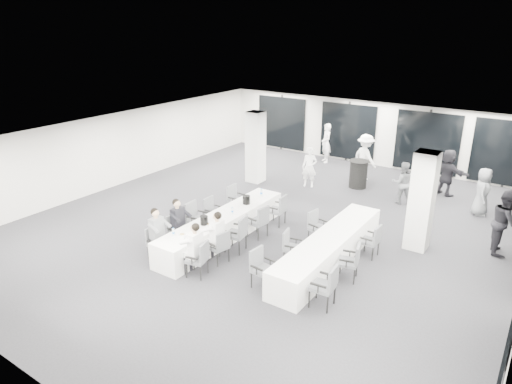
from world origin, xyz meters
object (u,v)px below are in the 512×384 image
chair_main_left_near (155,240)px  chair_side_left_near (261,266)px  chair_main_right_far (279,208)px  ice_bucket_far (246,200)px  chair_side_left_mid (291,245)px  standing_guest_f (448,169)px  cocktail_table (358,174)px  chair_main_left_mid (195,217)px  chair_side_left_far (316,225)px  chair_side_right_far (372,239)px  chair_main_right_mid (238,232)px  chair_side_right_mid (352,260)px  chair_main_right_fourth (260,220)px  chair_main_left_second (176,229)px  chair_main_right_second (220,245)px  standing_guest_c (365,154)px  banquet_table_main (223,227)px  chair_main_right_near (200,257)px  standing_guest_a (310,165)px  banquet_table_side (329,249)px  chair_main_left_fourth (212,210)px  chair_side_right_near (327,284)px  standing_guest_h (506,218)px  standing_guest_e (483,189)px  standing_guest_d (421,178)px  ice_bucket_near (204,220)px  chair_main_left_far (235,198)px  standing_guest_b (403,180)px  standing_guest_g (326,141)px

chair_main_left_near → chair_side_left_near: 3.19m
chair_main_right_far → ice_bucket_far: ice_bucket_far is taller
chair_main_right_far → chair_side_left_mid: chair_main_right_far is taller
standing_guest_f → ice_bucket_far: bearing=84.1°
cocktail_table → chair_main_left_mid: cocktail_table is taller
chair_side_left_far → chair_side_right_far: size_ratio=1.01×
chair_side_left_mid → chair_main_left_near: bearing=-73.1°
chair_main_right_mid → chair_side_right_mid: 3.19m
chair_main_right_fourth → chair_side_left_mid: 1.71m
cocktail_table → chair_main_left_second: (-2.35, -7.53, -0.02)m
chair_main_left_mid → chair_main_right_second: bearing=57.6°
chair_main_right_mid → standing_guest_c: (0.49, 7.92, 0.45)m
banquet_table_main → chair_main_right_near: 2.17m
cocktail_table → standing_guest_a: standing_guest_a is taller
chair_side_right_mid → standing_guest_a: 6.88m
banquet_table_side → cocktail_table: (-1.66, 5.99, 0.16)m
chair_main_left_fourth → chair_main_right_mid: size_ratio=0.90×
chair_side_left_near → chair_side_right_far: (1.67, 2.90, -0.03)m
chair_main_left_mid → chair_side_right_near: (4.86, -1.17, -0.00)m
chair_main_right_mid → chair_main_left_mid: bearing=75.5°
standing_guest_h → chair_main_left_second: bearing=108.9°
standing_guest_e → standing_guest_h: 2.73m
chair_side_left_mid → standing_guest_d: size_ratio=0.51×
chair_side_right_far → standing_guest_e: 5.18m
cocktail_table → chair_side_left_far: size_ratio=1.13×
cocktail_table → standing_guest_c: (-0.19, 1.08, 0.50)m
chair_main_right_mid → ice_bucket_near: chair_main_right_mid is taller
chair_side_right_far → standing_guest_h: bearing=-49.4°
chair_main_right_mid → standing_guest_h: (6.01, 4.02, 0.44)m
chair_main_right_fourth → chair_side_left_near: bearing=-138.5°
banquet_table_main → chair_main_right_fourth: chair_main_right_fourth is taller
chair_main_left_far → standing_guest_b: standing_guest_b is taller
chair_side_left_mid → standing_guest_a: 6.13m
chair_main_left_fourth → chair_side_left_far: (3.18, 0.83, 0.01)m
chair_side_right_far → standing_guest_g: size_ratio=0.46×
chair_side_left_mid → cocktail_table: bearing=174.8°
chair_main_left_far → chair_side_left_mid: chair_main_left_far is taller
chair_main_right_far → ice_bucket_near: (-0.86, -2.55, 0.31)m
chair_main_right_second → standing_guest_c: (0.50, 8.71, 0.52)m
chair_side_left_near → standing_guest_b: bearing=177.6°
chair_main_left_near → standing_guest_a: 7.44m
standing_guest_a → standing_guest_b: 3.51m
chair_side_right_near → standing_guest_g: (-5.04, 10.26, 0.41)m
chair_main_left_near → chair_main_right_second: bearing=106.5°
chair_main_right_near → standing_guest_d: standing_guest_d is taller
banquet_table_main → cocktail_table: 6.62m
standing_guest_d → standing_guest_f: bearing=-164.1°
chair_side_left_mid → chair_main_left_second: bearing=-85.7°
banquet_table_side → standing_guest_g: size_ratio=2.50×
chair_main_left_far → standing_guest_e: size_ratio=0.54×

